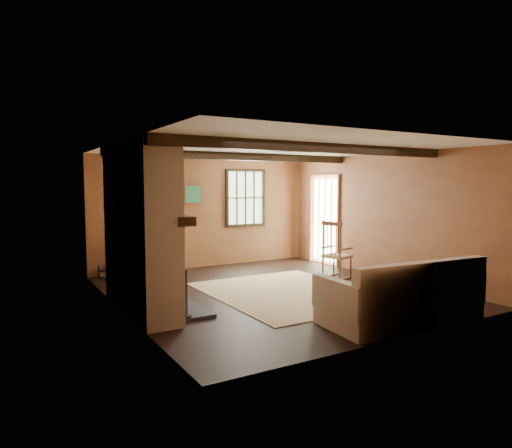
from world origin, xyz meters
TOP-DOWN VIEW (x-y plane):
  - ground at (0.00, 0.00)m, footprint 5.50×5.50m
  - room_envelope at (0.22, 0.26)m, footprint 5.02×5.52m
  - fireplace at (-2.23, -0.00)m, footprint 1.02×2.30m
  - rug at (0.20, -0.20)m, footprint 2.50×3.00m
  - rocking_chair at (1.62, 0.29)m, footprint 0.90×0.63m
  - sofa at (0.54, -2.33)m, footprint 2.19×1.10m
  - firewood_pile at (-1.95, 2.57)m, footprint 0.74×0.13m
  - laundry_basket at (-0.89, 2.55)m, footprint 0.55×0.44m
  - basket_pillow at (-0.89, 2.55)m, footprint 0.47×0.41m
  - armchair at (-1.40, 2.15)m, footprint 1.11×1.12m

SIDE VIEW (x-z plane):
  - ground at x=0.00m, z-range 0.00..0.00m
  - rug at x=0.20m, z-range 0.00..0.01m
  - firewood_pile at x=-1.95m, z-range 0.00..0.27m
  - laundry_basket at x=-0.89m, z-range 0.00..0.30m
  - sofa at x=0.54m, z-range -0.12..0.74m
  - armchair at x=-1.40m, z-range 0.00..0.77m
  - basket_pillow at x=-0.89m, z-range 0.30..0.50m
  - rocking_chair at x=1.62m, z-range -0.09..1.03m
  - fireplace at x=-2.23m, z-range -0.10..2.30m
  - room_envelope at x=0.22m, z-range 0.41..2.85m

